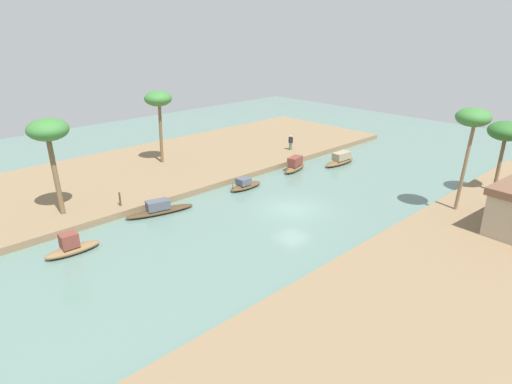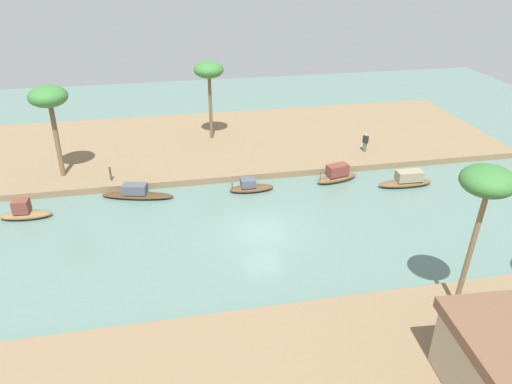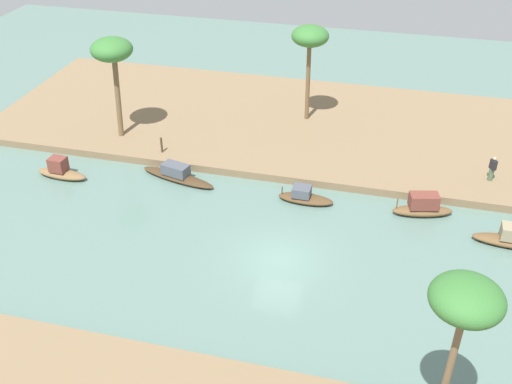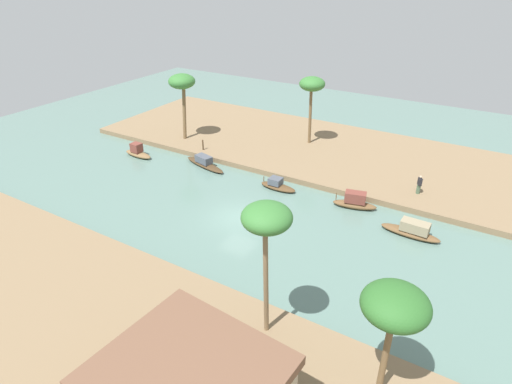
{
  "view_description": "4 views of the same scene",
  "coord_description": "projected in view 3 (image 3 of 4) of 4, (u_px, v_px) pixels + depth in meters",
  "views": [
    {
      "loc": [
        23.54,
        20.5,
        13.31
      ],
      "look_at": [
        0.83,
        -3.2,
        0.69
      ],
      "focal_mm": 31.04,
      "sensor_mm": 36.0,
      "label": 1
    },
    {
      "loc": [
        5.29,
        24.92,
        16.06
      ],
      "look_at": [
        -0.4,
        -4.16,
        0.69
      ],
      "focal_mm": 33.42,
      "sensor_mm": 36.0,
      "label": 2
    },
    {
      "loc": [
        -4.88,
        23.99,
        19.88
      ],
      "look_at": [
        2.36,
        -4.54,
        1.0
      ],
      "focal_mm": 42.56,
      "sensor_mm": 36.0,
      "label": 3
    },
    {
      "loc": [
        -15.56,
        23.21,
        17.14
      ],
      "look_at": [
        0.48,
        -3.44,
        0.53
      ],
      "focal_mm": 30.1,
      "sensor_mm": 36.0,
      "label": 4
    }
  ],
  "objects": [
    {
      "name": "sampan_downstream_large",
      "position": [
        305.0,
        197.0,
        35.72
      ],
      "size": [
        3.28,
        1.14,
        1.0
      ],
      "rotation": [
        0.0,
        0.0,
        -0.01
      ],
      "color": "brown",
      "rests_on": "river_water"
    },
    {
      "name": "river_water",
      "position": [
        279.0,
        260.0,
        31.31
      ],
      "size": [
        78.03,
        78.03,
        0.0
      ],
      "primitive_type": "plane",
      "color": "slate",
      "rests_on": "ground"
    },
    {
      "name": "sampan_open_hull",
      "position": [
        61.0,
        171.0,
        38.0
      ],
      "size": [
        3.4,
        1.2,
        1.38
      ],
      "rotation": [
        0.0,
        0.0,
        -0.06
      ],
      "color": "brown",
      "rests_on": "river_water"
    },
    {
      "name": "palm_tree_left_near",
      "position": [
        310.0,
        38.0,
        40.92
      ],
      "size": [
        2.55,
        2.55,
        6.9
      ],
      "color": "brown",
      "rests_on": "riverbank_left"
    },
    {
      "name": "palm_tree_right_tall",
      "position": [
        466.0,
        304.0,
        18.36
      ],
      "size": [
        2.32,
        2.32,
        7.44
      ],
      "color": "#7F6647",
      "rests_on": "riverbank_right"
    },
    {
      "name": "riverbank_left",
      "position": [
        324.0,
        127.0,
        43.65
      ],
      "size": [
        47.45,
        15.77,
        0.5
      ],
      "primitive_type": "cube",
      "color": "#846B4C",
      "rests_on": "ground"
    },
    {
      "name": "palm_tree_left_far",
      "position": [
        112.0,
        52.0,
        39.06
      ],
      "size": [
        2.74,
        2.74,
        6.83
      ],
      "color": "brown",
      "rests_on": "riverbank_left"
    },
    {
      "name": "mooring_post",
      "position": [
        162.0,
        145.0,
        39.71
      ],
      "size": [
        0.14,
        0.14,
        1.06
      ],
      "primitive_type": "cylinder",
      "color": "#4C3823",
      "rests_on": "riverbank_left"
    },
    {
      "name": "person_on_near_bank",
      "position": [
        492.0,
        169.0,
        36.63
      ],
      "size": [
        0.43,
        0.51,
        1.6
      ],
      "rotation": [
        0.0,
        0.0,
        2.09
      ],
      "color": "#4C664C",
      "rests_on": "riverbank_left"
    },
    {
      "name": "sampan_foreground",
      "position": [
        177.0,
        175.0,
        37.81
      ],
      "size": [
        5.27,
        2.25,
        1.07
      ],
      "rotation": [
        0.0,
        0.0,
        -0.24
      ],
      "color": "#47331E",
      "rests_on": "river_water"
    },
    {
      "name": "sampan_near_left_bank",
      "position": [
        423.0,
        207.0,
        34.49
      ],
      "size": [
        3.55,
        1.77,
        1.37
      ],
      "rotation": [
        0.0,
        0.0,
        0.23
      ],
      "color": "brown",
      "rests_on": "river_water"
    }
  ]
}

